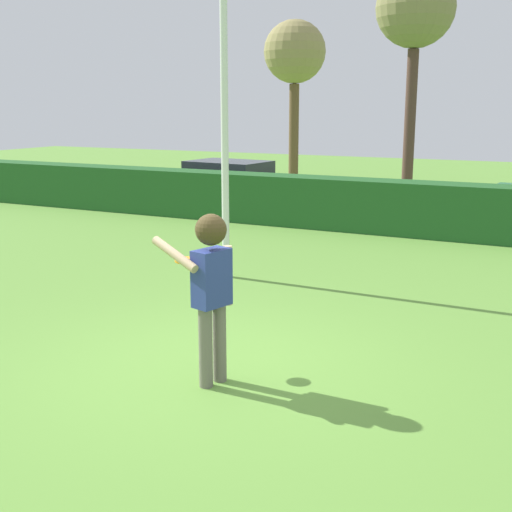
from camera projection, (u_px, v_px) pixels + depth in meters
name	position (u px, v px, depth m)	size (l,w,h in m)	color
ground_plane	(210.00, 367.00, 7.30)	(60.00, 60.00, 0.00)	#62973A
person	(211.00, 279.00, 6.64)	(0.80, 0.55, 1.78)	slate
frisbee	(185.00, 260.00, 7.27)	(0.23, 0.23, 0.04)	orange
lamppost	(224.00, 76.00, 10.44)	(0.24, 0.24, 5.90)	silver
hedge_row	(406.00, 208.00, 14.70)	(27.73, 0.90, 1.17)	#215624
parked_car_black	(229.00, 181.00, 19.12)	(4.35, 2.16, 1.25)	black
willow_tree	(415.00, 12.00, 18.34)	(2.20, 2.20, 6.55)	#52372E
birch_tree	(295.00, 55.00, 24.43)	(2.29, 2.29, 5.87)	brown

